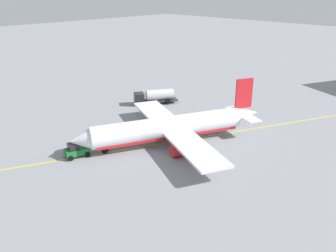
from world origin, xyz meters
TOP-DOWN VIEW (x-y plane):
  - ground_plane at (0.00, 0.00)m, footprint 400.00×400.00m
  - airplane at (-0.47, 0.21)m, footprint 31.63×29.47m
  - fuel_tanker at (-12.82, -16.71)m, footprint 9.37×6.92m
  - pushback_tug at (13.40, -6.40)m, footprint 3.97×3.04m
  - refueling_worker at (-6.22, -12.60)m, footprint 0.60×0.63m
  - safety_cone_nose at (12.04, -10.86)m, footprint 0.57×0.57m
  - taxi_line_marking at (0.00, 0.00)m, footprint 75.53×33.34m

SIDE VIEW (x-z plane):
  - ground_plane at x=0.00m, z-range 0.00..0.00m
  - taxi_line_marking at x=0.00m, z-range 0.00..0.01m
  - safety_cone_nose at x=12.04m, z-range 0.00..0.64m
  - refueling_worker at x=-6.22m, z-range -0.03..1.68m
  - pushback_tug at x=13.40m, z-range -0.09..2.11m
  - fuel_tanker at x=-12.82m, z-range 0.14..3.29m
  - airplane at x=-0.47m, z-range -2.18..7.42m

